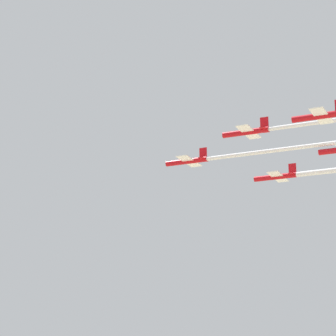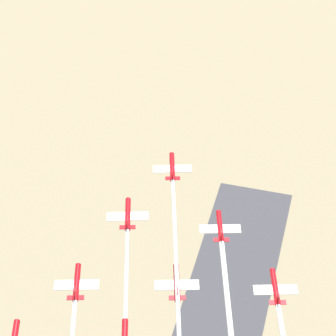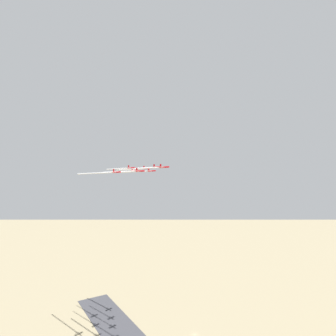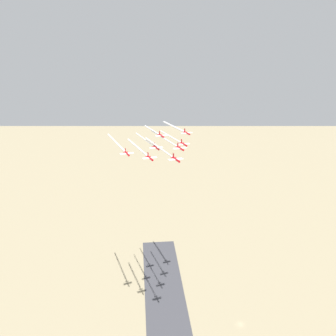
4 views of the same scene
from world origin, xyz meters
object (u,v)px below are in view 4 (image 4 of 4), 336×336
(jet_6, at_px, (187,133))
(jet_0, at_px, (176,159))
(jet_1, at_px, (180,148))
(jet_2, at_px, (150,158))
(jet_5, at_px, (127,153))
(jet_3, at_px, (184,144))
(jet_4, at_px, (156,148))
(jet_7, at_px, (161,136))

(jet_6, bearing_deg, jet_0, 59.53)
(jet_0, bearing_deg, jet_1, -120.47)
(jet_2, bearing_deg, jet_1, 180.00)
(jet_5, bearing_deg, jet_6, -161.22)
(jet_5, bearing_deg, jet_3, -180.00)
(jet_0, bearing_deg, jet_6, -120.47)
(jet_4, bearing_deg, jet_5, 0.00)
(jet_5, distance_m, jet_6, 47.96)
(jet_3, height_order, jet_7, jet_7)
(jet_0, xyz_separation_m, jet_5, (-27.81, 22.22, -3.21))
(jet_0, relative_size, jet_3, 1.00)
(jet_2, height_order, jet_7, jet_7)
(jet_3, height_order, jet_5, jet_3)
(jet_3, xyz_separation_m, jet_4, (-16.86, -6.44, -0.50))
(jet_0, distance_m, jet_5, 35.75)
(jet_0, xyz_separation_m, jet_7, (-8.00, 46.22, 1.82))
(jet_0, relative_size, jet_5, 1.00)
(jet_0, xyz_separation_m, jet_3, (5.91, 35.11, -0.98))
(jet_4, bearing_deg, jet_2, 59.53)
(jet_7, bearing_deg, jet_4, 59.53)
(jet_3, xyz_separation_m, jet_6, (2.96, 17.55, 3.11))
(jet_4, distance_m, jet_5, 18.13)
(jet_2, distance_m, jet_6, 47.62)
(jet_2, distance_m, jet_5, 17.81)
(jet_0, height_order, jet_1, jet_1)
(jet_3, height_order, jet_4, jet_3)
(jet_4, height_order, jet_6, jet_6)
(jet_1, bearing_deg, jet_0, 59.53)
(jet_0, bearing_deg, jet_2, -59.53)
(jet_3, bearing_deg, jet_4, 0.00)
(jet_1, xyz_separation_m, jet_7, (-10.95, 28.67, 0.64))
(jet_1, distance_m, jet_3, 17.93)
(jet_1, relative_size, jet_7, 1.00)
(jet_0, distance_m, jet_2, 17.99)
(jet_0, relative_size, jet_2, 1.00)
(jet_1, bearing_deg, jet_4, -59.53)
(jet_4, relative_size, jet_5, 1.00)
(jet_2, bearing_deg, jet_0, 120.47)
(jet_1, relative_size, jet_5, 1.00)
(jet_1, relative_size, jet_2, 1.00)
(jet_2, bearing_deg, jet_5, -59.53)
(jet_1, height_order, jet_4, jet_1)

